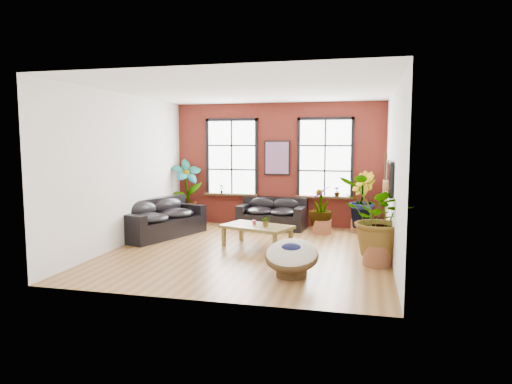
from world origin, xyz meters
TOP-DOWN VIEW (x-y plane):
  - room at (0.00, 0.15)m, footprint 6.04×6.54m
  - sofa_back at (-0.05, 2.78)m, footprint 1.91×1.04m
  - sofa_left at (-2.63, 1.03)m, footprint 1.74×2.58m
  - coffee_table at (0.06, 0.45)m, footprint 1.76×1.36m
  - papasan_chair at (1.20, -1.70)m, footprint 0.98×0.99m
  - poster at (0.00, 3.18)m, footprint 0.74×0.06m
  - tv_wall_unit at (2.93, 0.60)m, footprint 0.13×1.86m
  - media_box at (2.67, 2.27)m, footprint 0.58×0.50m
  - pot_back_left at (-2.60, 2.83)m, footprint 0.61×0.61m
  - pot_back_right at (2.34, 2.71)m, footprint 0.56×0.56m
  - pot_right_wall at (2.71, -0.56)m, footprint 0.74×0.74m
  - pot_mid at (1.37, 2.33)m, footprint 0.62×0.62m
  - floor_plant_back_left at (-2.60, 2.80)m, footprint 1.12×1.06m
  - floor_plant_back_right at (2.36, 2.68)m, footprint 0.83×0.94m
  - floor_plant_right_wall at (2.69, -0.53)m, footprint 1.87×1.86m
  - floor_plant_mid at (1.33, 2.36)m, footprint 0.68×0.68m
  - table_plant at (0.29, 0.36)m, footprint 0.27×0.25m
  - sill_plant_left at (-1.65, 3.13)m, footprint 0.17×0.17m
  - sill_plant_right at (1.70, 3.13)m, footprint 0.19×0.19m

SIDE VIEW (x-z plane):
  - pot_back_right at x=2.34m, z-range 0.00..0.35m
  - pot_back_left at x=-2.60m, z-range 0.00..0.35m
  - pot_mid at x=1.37m, z-range 0.00..0.36m
  - pot_right_wall at x=2.71m, z-range 0.00..0.42m
  - media_box at x=2.67m, z-range 0.00..0.45m
  - papasan_chair at x=1.20m, z-range 0.01..0.73m
  - sofa_back at x=-0.05m, z-range -0.04..0.81m
  - sofa_left at x=-2.63m, z-range -0.04..0.90m
  - coffee_table at x=0.06m, z-range 0.14..0.74m
  - table_plant at x=0.29m, z-range 0.50..0.75m
  - floor_plant_mid at x=1.33m, z-range 0.14..1.25m
  - floor_plant_back_right at x=2.36m, z-range 0.15..1.63m
  - floor_plant_right_wall at x=2.69m, z-range 0.16..1.73m
  - floor_plant_back_left at x=-2.60m, z-range 0.15..1.91m
  - sill_plant_left at x=-1.65m, z-range 0.90..1.17m
  - sill_plant_right at x=1.70m, z-range 0.90..1.17m
  - tv_wall_unit at x=2.93m, z-range 0.94..2.14m
  - room at x=0.00m, z-range -0.02..3.52m
  - poster at x=0.00m, z-range 1.46..2.44m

